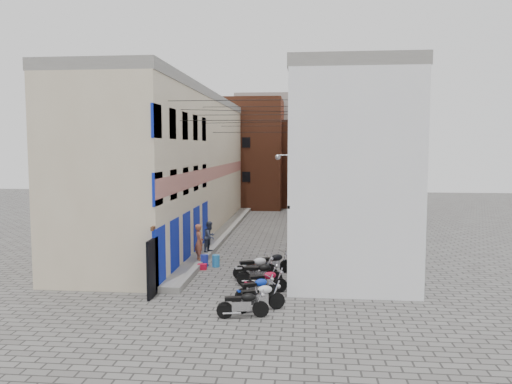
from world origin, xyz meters
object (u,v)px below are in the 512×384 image
(motorcycle_a, at_px, (243,303))
(motorcycle_e, at_px, (260,272))
(motorcycle_c, at_px, (257,288))
(motorcycle_g, at_px, (273,262))
(water_jug_near, at_px, (204,261))
(person_a, at_px, (199,242))
(motorcycle_b, at_px, (259,296))
(person_b, at_px, (210,237))
(motorcycle_f, at_px, (255,266))
(motorcycle_d, at_px, (265,281))
(water_jug_far, at_px, (216,261))
(red_crate, at_px, (202,267))

(motorcycle_a, height_order, motorcycle_e, motorcycle_e)
(motorcycle_c, relative_size, motorcycle_g, 0.91)
(motorcycle_a, bearing_deg, water_jug_near, -169.61)
(person_a, xyz_separation_m, water_jug_near, (0.29, -0.21, -0.83))
(motorcycle_b, relative_size, person_b, 1.18)
(motorcycle_c, bearing_deg, motorcycle_b, -21.56)
(motorcycle_b, relative_size, motorcycle_e, 0.99)
(person_a, bearing_deg, motorcycle_f, -154.94)
(water_jug_near, bearing_deg, motorcycle_d, -51.92)
(motorcycle_d, relative_size, water_jug_near, 3.17)
(motorcycle_b, bearing_deg, motorcycle_c, 165.83)
(motorcycle_e, height_order, person_b, person_b)
(water_jug_far, bearing_deg, motorcycle_a, -72.70)
(motorcycle_d, height_order, motorcycle_f, motorcycle_f)
(red_crate, bearing_deg, motorcycle_b, -60.21)
(motorcycle_d, height_order, motorcycle_e, motorcycle_e)
(water_jug_far, bearing_deg, motorcycle_e, -51.91)
(motorcycle_b, xyz_separation_m, motorcycle_d, (0.03, 2.04, -0.02))
(red_crate, bearing_deg, person_b, 93.36)
(motorcycle_b, xyz_separation_m, person_b, (-3.32, 8.27, 0.50))
(motorcycle_a, xyz_separation_m, person_b, (-2.83, 9.01, 0.53))
(motorcycle_f, bearing_deg, water_jug_near, -147.61)
(motorcycle_b, relative_size, motorcycle_d, 1.04)
(motorcycle_b, relative_size, motorcycle_g, 0.99)
(motorcycle_b, xyz_separation_m, motorcycle_c, (-0.21, 1.10, -0.04))
(motorcycle_f, height_order, water_jug_far, motorcycle_f)
(motorcycle_c, xyz_separation_m, red_crate, (-2.94, 4.41, -0.36))
(motorcycle_f, height_order, motorcycle_g, motorcycle_f)
(motorcycle_g, relative_size, water_jug_far, 3.32)
(motorcycle_d, bearing_deg, motorcycle_f, 172.77)
(motorcycle_c, bearing_deg, motorcycle_g, 142.54)
(motorcycle_a, distance_m, motorcycle_g, 5.78)
(motorcycle_c, distance_m, person_a, 6.18)
(red_crate, bearing_deg, motorcycle_a, -66.87)
(person_a, bearing_deg, motorcycle_a, 174.90)
(motorcycle_a, relative_size, water_jug_far, 3.09)
(motorcycle_a, distance_m, motorcycle_c, 1.86)
(motorcycle_a, bearing_deg, water_jug_far, -173.67)
(person_a, bearing_deg, person_b, -32.03)
(red_crate, bearing_deg, motorcycle_d, -47.48)
(motorcycle_d, height_order, water_jug_near, motorcycle_d)
(motorcycle_d, xyz_separation_m, motorcycle_g, (0.11, 2.97, 0.03))
(motorcycle_d, distance_m, water_jug_near, 5.19)
(motorcycle_b, bearing_deg, motorcycle_d, 154.20)
(motorcycle_e, bearing_deg, water_jug_far, -146.70)
(motorcycle_b, xyz_separation_m, water_jug_near, (-3.17, 6.12, -0.25))
(motorcycle_a, xyz_separation_m, red_crate, (-2.67, 6.25, -0.37))
(motorcycle_f, relative_size, red_crate, 4.64)
(motorcycle_b, relative_size, motorcycle_c, 1.09)
(motorcycle_a, bearing_deg, person_b, -173.53)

